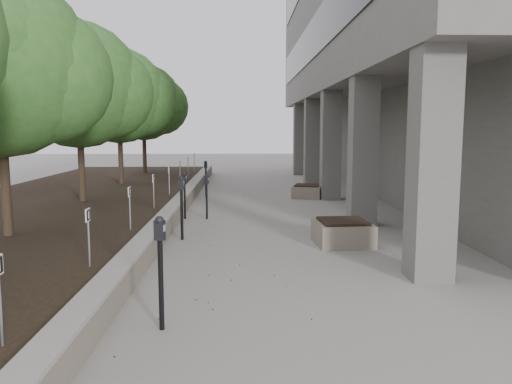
{
  "coord_description": "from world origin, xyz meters",
  "views": [
    {
      "loc": [
        0.14,
        -7.52,
        2.63
      ],
      "look_at": [
        0.5,
        5.79,
        0.94
      ],
      "focal_mm": 35.26,
      "sensor_mm": 36.0,
      "label": 1
    }
  ],
  "objects": [
    {
      "name": "parking_sign_5",
      "position": [
        -2.35,
        9.5,
        0.88
      ],
      "size": [
        0.04,
        0.22,
        0.96
      ],
      "primitive_type": null,
      "color": "black",
      "rests_on": "planting_bed"
    },
    {
      "name": "parking_sign_3",
      "position": [
        -2.35,
        3.5,
        0.88
      ],
      "size": [
        0.04,
        0.22,
        0.96
      ],
      "primitive_type": null,
      "color": "black",
      "rests_on": "planting_bed"
    },
    {
      "name": "parking_sign_1",
      "position": [
        -2.35,
        -2.5,
        0.88
      ],
      "size": [
        0.04,
        0.22,
        0.96
      ],
      "primitive_type": null,
      "color": "black",
      "rests_on": "planting_bed"
    },
    {
      "name": "parking_meter_5",
      "position": [
        -1.28,
        11.85,
        0.7
      ],
      "size": [
        0.15,
        0.11,
        1.4
      ],
      "primitive_type": null,
      "rotation": [
        0.0,
        0.0,
        -0.09
      ],
      "color": "black",
      "rests_on": "ground"
    },
    {
      "name": "parking_meter_3",
      "position": [
        -1.55,
        7.05,
        0.68
      ],
      "size": [
        0.15,
        0.13,
        1.36
      ],
      "primitive_type": null,
      "rotation": [
        0.0,
        0.0,
        -0.26
      ],
      "color": "black",
      "rests_on": "ground"
    },
    {
      "name": "parking_meter_4",
      "position": [
        -0.9,
        6.96,
        0.66
      ],
      "size": [
        0.15,
        0.13,
        1.31
      ],
      "primitive_type": null,
      "rotation": [
        0.0,
        0.0,
        -0.37
      ],
      "color": "black",
      "rests_on": "ground"
    },
    {
      "name": "parking_meter_2",
      "position": [
        -1.3,
        4.24,
        0.76
      ],
      "size": [
        0.15,
        0.11,
        1.52
      ],
      "primitive_type": null,
      "rotation": [
        0.0,
        0.0,
        -0.03
      ],
      "color": "black",
      "rests_on": "ground"
    },
    {
      "name": "crabapple_tree_2",
      "position": [
        -4.8,
        3.0,
        3.12
      ],
      "size": [
        4.6,
        4.0,
        5.44
      ],
      "primitive_type": null,
      "color": "#2D5E24",
      "rests_on": "planting_bed"
    },
    {
      "name": "crabapple_tree_3",
      "position": [
        -4.8,
        8.0,
        3.12
      ],
      "size": [
        4.6,
        4.0,
        5.44
      ],
      "primitive_type": null,
      "color": "#2D5E24",
      "rests_on": "planting_bed"
    },
    {
      "name": "brutalist_building",
      "position": [
        9.5,
        13.0,
        7.5
      ],
      "size": [
        13.1,
        26.0,
        15.0
      ],
      "primitive_type": null,
      "color": "slate",
      "rests_on": "ground"
    },
    {
      "name": "crabapple_tree_5",
      "position": [
        -4.8,
        18.0,
        3.12
      ],
      "size": [
        4.6,
        4.0,
        5.44
      ],
      "primitive_type": null,
      "color": "#2D5E24",
      "rests_on": "planting_bed"
    },
    {
      "name": "parking_meter_1",
      "position": [
        -0.93,
        -1.15,
        0.76
      ],
      "size": [
        0.17,
        0.14,
        1.52
      ],
      "primitive_type": null,
      "rotation": [
        0.0,
        0.0,
        -0.24
      ],
      "color": "black",
      "rests_on": "ground"
    },
    {
      "name": "parking_sign_2",
      "position": [
        -2.35,
        0.5,
        0.88
      ],
      "size": [
        0.04,
        0.22,
        0.96
      ],
      "primitive_type": null,
      "color": "black",
      "rests_on": "planting_bed"
    },
    {
      "name": "parking_sign_6",
      "position": [
        -2.35,
        12.5,
        0.88
      ],
      "size": [
        0.04,
        0.22,
        0.96
      ],
      "primitive_type": null,
      "color": "black",
      "rests_on": "planting_bed"
    },
    {
      "name": "berry_scatter",
      "position": [
        -0.1,
        5.0,
        0.01
      ],
      "size": [
        3.3,
        14.1,
        0.02
      ],
      "primitive_type": null,
      "color": "maroon",
      "rests_on": "ground"
    },
    {
      "name": "crabapple_tree_4",
      "position": [
        -4.8,
        13.0,
        3.12
      ],
      "size": [
        4.6,
        4.0,
        5.44
      ],
      "primitive_type": null,
      "color": "#2D5E24",
      "rests_on": "planting_bed"
    },
    {
      "name": "planter_back",
      "position": [
        2.6,
        11.43,
        0.25
      ],
      "size": [
        1.31,
        1.31,
        0.5
      ],
      "primitive_type": null,
      "rotation": [
        0.0,
        0.0,
        -0.25
      ],
      "color": "gray",
      "rests_on": "ground"
    },
    {
      "name": "parking_sign_4",
      "position": [
        -2.35,
        6.5,
        0.88
      ],
      "size": [
        0.04,
        0.22,
        0.96
      ],
      "primitive_type": null,
      "color": "black",
      "rests_on": "planting_bed"
    },
    {
      "name": "parking_sign_7",
      "position": [
        -2.35,
        15.5,
        0.88
      ],
      "size": [
        0.04,
        0.22,
        0.96
      ],
      "primitive_type": null,
      "color": "black",
      "rests_on": "planting_bed"
    },
    {
      "name": "parking_sign_8",
      "position": [
        -2.35,
        18.5,
        0.88
      ],
      "size": [
        0.04,
        0.22,
        0.96
      ],
      "primitive_type": null,
      "color": "black",
      "rests_on": "planting_bed"
    },
    {
      "name": "planter_front",
      "position": [
        2.42,
        3.65,
        0.28
      ],
      "size": [
        1.3,
        1.3,
        0.57
      ],
      "primitive_type": null,
      "rotation": [
        0.0,
        0.0,
        0.07
      ],
      "color": "gray",
      "rests_on": "ground"
    },
    {
      "name": "retaining_wall",
      "position": [
        -1.82,
        9.0,
        0.25
      ],
      "size": [
        0.39,
        26.0,
        0.5
      ],
      "primitive_type": null,
      "color": "gray",
      "rests_on": "ground"
    },
    {
      "name": "planting_bed",
      "position": [
        -5.5,
        9.0,
        0.2
      ],
      "size": [
        7.0,
        26.0,
        0.4
      ],
      "primitive_type": "cube",
      "color": "black",
      "rests_on": "ground"
    },
    {
      "name": "ground",
      "position": [
        0.0,
        0.0,
        0.0
      ],
      "size": [
        90.0,
        90.0,
        0.0
      ],
      "primitive_type": "plane",
      "color": "gray",
      "rests_on": "ground"
    }
  ]
}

